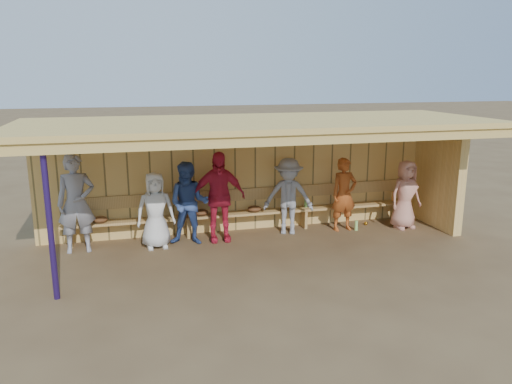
{
  "coord_description": "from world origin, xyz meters",
  "views": [
    {
      "loc": [
        -2.46,
        -8.96,
        3.33
      ],
      "look_at": [
        0.0,
        0.35,
        1.05
      ],
      "focal_mm": 35.0,
      "sensor_mm": 36.0,
      "label": 1
    }
  ],
  "objects_px": {
    "player_b": "(155,210)",
    "player_h": "(405,195)",
    "player_d": "(218,197)",
    "player_c": "(189,204)",
    "player_g": "(344,195)",
    "player_a": "(76,203)",
    "player_e": "(288,196)",
    "bench": "(247,208)"
  },
  "relations": [
    {
      "from": "player_e",
      "to": "player_g",
      "type": "xyz_separation_m",
      "value": [
        1.24,
        -0.09,
        -0.02
      ]
    },
    {
      "from": "player_e",
      "to": "bench",
      "type": "relative_size",
      "value": 0.21
    },
    {
      "from": "player_a",
      "to": "player_h",
      "type": "distance_m",
      "value": 6.84
    },
    {
      "from": "player_e",
      "to": "player_g",
      "type": "height_order",
      "value": "player_e"
    },
    {
      "from": "player_h",
      "to": "player_d",
      "type": "bearing_deg",
      "value": 168.8
    },
    {
      "from": "player_h",
      "to": "bench",
      "type": "distance_m",
      "value": 3.49
    },
    {
      "from": "player_h",
      "to": "player_e",
      "type": "bearing_deg",
      "value": 165.2
    },
    {
      "from": "player_g",
      "to": "player_c",
      "type": "bearing_deg",
      "value": 177.36
    },
    {
      "from": "player_d",
      "to": "player_e",
      "type": "height_order",
      "value": "player_d"
    },
    {
      "from": "player_c",
      "to": "player_d",
      "type": "xyz_separation_m",
      "value": [
        0.6,
        0.06,
        0.09
      ]
    },
    {
      "from": "player_a",
      "to": "player_g",
      "type": "relative_size",
      "value": 1.2
    },
    {
      "from": "player_c",
      "to": "player_e",
      "type": "distance_m",
      "value": 2.13
    },
    {
      "from": "player_a",
      "to": "player_g",
      "type": "bearing_deg",
      "value": -4.26
    },
    {
      "from": "player_a",
      "to": "bench",
      "type": "relative_size",
      "value": 0.25
    },
    {
      "from": "player_a",
      "to": "player_e",
      "type": "height_order",
      "value": "player_a"
    },
    {
      "from": "player_c",
      "to": "player_e",
      "type": "xyz_separation_m",
      "value": [
        2.12,
        0.15,
        -0.02
      ]
    },
    {
      "from": "player_c",
      "to": "player_e",
      "type": "bearing_deg",
      "value": 20.75
    },
    {
      "from": "player_b",
      "to": "player_e",
      "type": "relative_size",
      "value": 0.93
    },
    {
      "from": "player_c",
      "to": "player_g",
      "type": "xyz_separation_m",
      "value": [
        3.36,
        0.06,
        -0.04
      ]
    },
    {
      "from": "player_b",
      "to": "player_d",
      "type": "height_order",
      "value": "player_d"
    },
    {
      "from": "player_a",
      "to": "player_d",
      "type": "xyz_separation_m",
      "value": [
        2.72,
        -0.04,
        -0.03
      ]
    },
    {
      "from": "player_c",
      "to": "player_d",
      "type": "relative_size",
      "value": 0.91
    },
    {
      "from": "player_a",
      "to": "player_h",
      "type": "xyz_separation_m",
      "value": [
        6.84,
        -0.25,
        -0.19
      ]
    },
    {
      "from": "player_h",
      "to": "player_g",
      "type": "bearing_deg",
      "value": 163.01
    },
    {
      "from": "player_g",
      "to": "bench",
      "type": "bearing_deg",
      "value": 164.19
    },
    {
      "from": "player_g",
      "to": "bench",
      "type": "xyz_separation_m",
      "value": [
        -2.05,
        0.44,
        -0.27
      ]
    },
    {
      "from": "player_b",
      "to": "player_g",
      "type": "relative_size",
      "value": 0.95
    },
    {
      "from": "bench",
      "to": "player_b",
      "type": "bearing_deg",
      "value": -164.34
    },
    {
      "from": "player_a",
      "to": "player_g",
      "type": "height_order",
      "value": "player_a"
    },
    {
      "from": "player_c",
      "to": "player_d",
      "type": "bearing_deg",
      "value": 22.29
    },
    {
      "from": "player_c",
      "to": "player_g",
      "type": "distance_m",
      "value": 3.36
    },
    {
      "from": "player_g",
      "to": "bench",
      "type": "distance_m",
      "value": 2.12
    },
    {
      "from": "player_c",
      "to": "bench",
      "type": "xyz_separation_m",
      "value": [
        1.31,
        0.5,
        -0.31
      ]
    },
    {
      "from": "player_h",
      "to": "player_c",
      "type": "bearing_deg",
      "value": 169.87
    },
    {
      "from": "player_a",
      "to": "player_h",
      "type": "bearing_deg",
      "value": -5.91
    },
    {
      "from": "player_b",
      "to": "bench",
      "type": "relative_size",
      "value": 0.2
    },
    {
      "from": "player_g",
      "to": "player_h",
      "type": "distance_m",
      "value": 1.38
    },
    {
      "from": "player_b",
      "to": "player_h",
      "type": "xyz_separation_m",
      "value": [
        5.38,
        -0.1,
        0.01
      ]
    },
    {
      "from": "player_b",
      "to": "player_h",
      "type": "relative_size",
      "value": 0.99
    },
    {
      "from": "player_d",
      "to": "player_e",
      "type": "distance_m",
      "value": 1.52
    },
    {
      "from": "player_c",
      "to": "player_e",
      "type": "relative_size",
      "value": 1.02
    },
    {
      "from": "player_a",
      "to": "player_c",
      "type": "height_order",
      "value": "player_a"
    }
  ]
}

